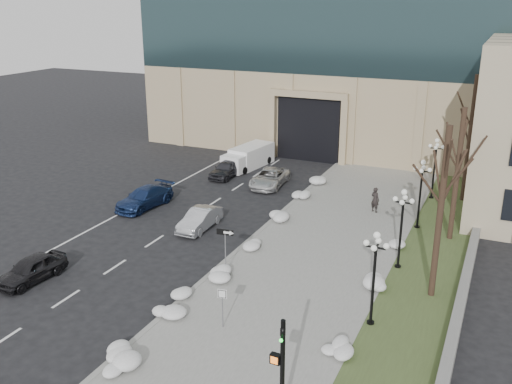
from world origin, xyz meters
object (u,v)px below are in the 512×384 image
car_a (31,269)px  one_way_sign (228,238)px  traffic_signal (281,374)px  lamppost_a (375,266)px  keep_sign (222,300)px  pedestrian (375,200)px  car_c (145,198)px  car_d (270,178)px  lamppost_b (402,218)px  box_truck (248,157)px  car_b (200,219)px  car_e (227,169)px  lamppost_c (421,185)px  lamppost_d (435,160)px

car_a → one_way_sign: bearing=33.2°
traffic_signal → lamppost_a: size_ratio=0.90×
keep_sign → lamppost_a: 7.11m
keep_sign → traffic_signal: 6.70m
car_a → keep_sign: size_ratio=1.96×
pedestrian → lamppost_a: (3.26, -14.65, 2.04)m
car_c → car_d: size_ratio=1.00×
car_c → traffic_signal: (17.55, -16.79, 1.41)m
lamppost_b → box_truck: bearing=137.5°
one_way_sign → lamppost_b: lamppost_b is taller
car_b → keep_sign: (7.01, -10.16, 0.84)m
car_e → lamppost_b: bearing=-33.3°
car_c → traffic_signal: traffic_signal is taller
lamppost_c → car_d: bearing=160.9°
lamppost_c → pedestrian: bearing=153.1°
box_truck → lamppost_b: bearing=-34.2°
car_b → traffic_signal: bearing=-52.2°
car_e → lamppost_a: 24.87m
car_a → car_b: size_ratio=0.98×
car_d → keep_sign: size_ratio=2.43×
car_b → car_c: 6.10m
one_way_sign → lamppost_c: lamppost_c is taller
one_way_sign → lamppost_b: bearing=22.2°
pedestrian → box_truck: size_ratio=0.30×
car_c → traffic_signal: bearing=-36.9°
car_b → lamppost_b: (13.18, -0.49, 2.39)m
box_truck → lamppost_c: 18.71m
keep_sign → car_d: bearing=98.7°
pedestrian → box_truck: pedestrian is taller
car_e → keep_sign: 23.84m
one_way_sign → keep_sign: one_way_sign is taller
car_c → car_e: car_c is taller
pedestrian → box_truck: bearing=-3.3°
pedestrian → lamppost_a: bearing=127.0°
one_way_sign → lamppost_d: lamppost_d is taller
one_way_sign → lamppost_d: bearing=57.6°
box_truck → lamppost_d: bearing=1.0°
car_e → lamppost_d: lamppost_d is taller
car_d → lamppost_b: lamppost_b is taller
box_truck → car_d: bearing=-39.1°
one_way_sign → box_truck: bearing=105.2°
pedestrian → car_c: bearing=44.4°
lamppost_d → car_d: bearing=-170.2°
car_c → car_e: (2.08, 9.16, -0.01)m
car_c → lamppost_d: size_ratio=1.05×
car_c → traffic_signal: size_ratio=1.17×
lamppost_b → lamppost_d: 13.00m
lamppost_d → car_c: bearing=-150.9°
car_e → lamppost_b: lamppost_b is taller
car_a → car_c: bearing=100.5°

